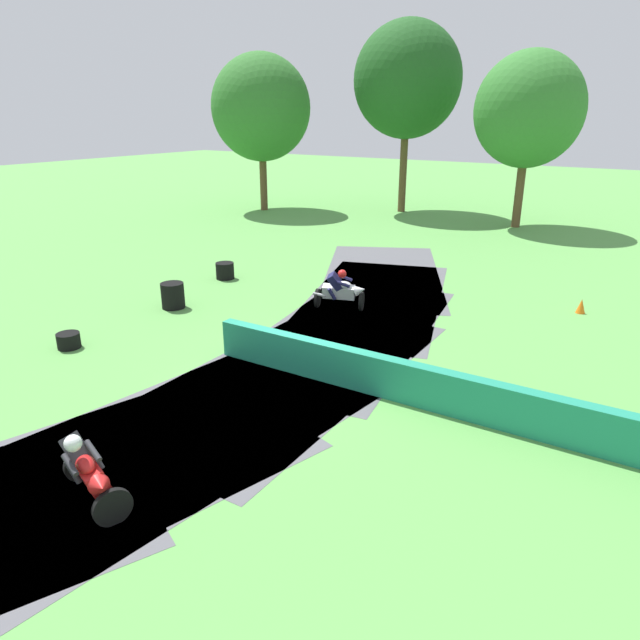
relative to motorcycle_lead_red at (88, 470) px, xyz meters
The scene contains 12 objects.
ground_plane 5.76m from the motorcycle_lead_red, 91.98° to the left, with size 120.00×120.00×0.00m, color #569947.
track_asphalt 5.85m from the motorcycle_lead_red, 100.87° to the left, with size 8.62×27.84×0.01m.
safety_barrier 8.05m from the motorcycle_lead_red, 46.34° to the left, with size 0.30×15.58×0.90m, color #1E8466.
motorcycle_lead_red is the anchor object (origin of this frame).
motorcycle_chase_white 10.28m from the motorcycle_lead_red, 98.68° to the left, with size 1.74×1.19×1.43m.
tire_stack_mid_a 7.03m from the motorcycle_lead_red, 148.06° to the left, with size 0.59×0.59×0.40m.
tire_stack_mid_b 9.65m from the motorcycle_lead_red, 129.03° to the left, with size 0.72×0.72×0.80m.
tire_stack_far 12.91m from the motorcycle_lead_red, 122.53° to the left, with size 0.66×0.66×0.60m.
traffic_cone 14.67m from the motorcycle_lead_red, 71.01° to the left, with size 0.28×0.28×0.44m, color orange.
tree_far_left 30.09m from the motorcycle_lead_red, 105.77° to the left, with size 6.18×6.18×10.74m.
tree_far_right 27.40m from the motorcycle_lead_red, 91.41° to the left, with size 5.39×5.39×8.72m.
tree_mid_rise 29.15m from the motorcycle_lead_red, 122.66° to the left, with size 5.86×5.86×9.09m.
Camera 1 is at (7.19, -10.04, 5.80)m, focal length 32.06 mm.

